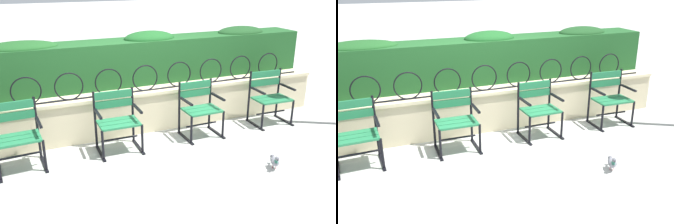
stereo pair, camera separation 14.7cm
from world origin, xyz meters
The scene contains 9 objects.
ground_plane centered at (0.00, 0.00, 0.00)m, with size 60.00×60.00×0.00m, color #ADADA8.
stone_wall centered at (0.00, 0.84, 0.35)m, with size 6.26×0.41×0.68m.
iron_arch_fence centered at (-0.08, 0.77, 0.87)m, with size 5.74×0.02×0.42m.
hedge_row centered at (0.01, 1.33, 1.08)m, with size 6.13×0.63×0.85m.
park_chair_leftmost centered at (-2.05, 0.29, 0.47)m, with size 0.63×0.55×0.90m.
park_chair_centre_left centered at (-0.70, 0.29, 0.47)m, with size 0.62×0.53×0.87m.
park_chair_centre_right centered at (0.64, 0.30, 0.46)m, with size 0.60×0.53×0.86m.
park_chair_rightmost centered at (1.98, 0.31, 0.47)m, with size 0.65×0.54×0.89m.
pigeon_near_chairs centered at (1.03, -1.09, 0.11)m, with size 0.18×0.27×0.22m.
Camera 1 is at (-1.99, -4.54, 2.44)m, focal length 39.77 mm.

